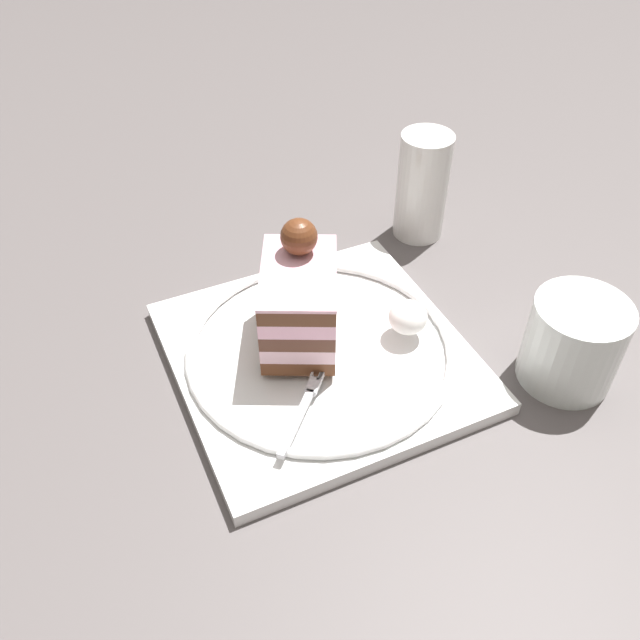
{
  "coord_description": "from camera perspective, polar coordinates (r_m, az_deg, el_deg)",
  "views": [
    {
      "loc": [
        0.31,
        -0.23,
        0.44
      ],
      "look_at": [
        -0.03,
        0.02,
        0.05
      ],
      "focal_mm": 37.77,
      "sensor_mm": 36.0,
      "label": 1
    }
  ],
  "objects": [
    {
      "name": "fork",
      "position": [
        0.55,
        -1.06,
        -6.63
      ],
      "size": [
        0.07,
        0.1,
        0.0
      ],
      "color": "silver",
      "rests_on": "dessert_plate"
    },
    {
      "name": "dessert_plate",
      "position": [
        0.6,
        -0.0,
        -2.85
      ],
      "size": [
        0.3,
        0.3,
        0.02
      ],
      "color": "white",
      "rests_on": "ground_plane"
    },
    {
      "name": "drink_glass_far",
      "position": [
        0.61,
        20.56,
        -2.08
      ],
      "size": [
        0.08,
        0.08,
        0.08
      ],
      "color": "white",
      "rests_on": "ground_plane"
    },
    {
      "name": "cake_slice",
      "position": [
        0.57,
        -1.77,
        1.73
      ],
      "size": [
        0.12,
        0.11,
        0.11
      ],
      "color": "brown",
      "rests_on": "dessert_plate"
    },
    {
      "name": "whipped_cream_dollop",
      "position": [
        0.6,
        7.46,
        0.24
      ],
      "size": [
        0.03,
        0.03,
        0.03
      ],
      "primitive_type": "ellipsoid",
      "color": "white",
      "rests_on": "dessert_plate"
    },
    {
      "name": "drink_glass_near",
      "position": [
        0.74,
        8.61,
        10.66
      ],
      "size": [
        0.05,
        0.05,
        0.12
      ],
      "color": "white",
      "rests_on": "ground_plane"
    },
    {
      "name": "ground_plane",
      "position": [
        0.58,
        -0.3,
        -6.0
      ],
      "size": [
        2.4,
        2.4,
        0.0
      ],
      "primitive_type": "plane",
      "color": "#565050"
    }
  ]
}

